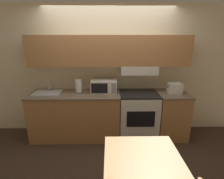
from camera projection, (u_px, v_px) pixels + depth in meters
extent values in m
plane|color=#3D2D23|center=(109.00, 128.00, 3.91)|extent=(16.00, 16.00, 0.00)
cube|color=beige|center=(109.00, 71.00, 3.57)|extent=(5.43, 0.05, 2.55)
cube|color=#B27A47|center=(109.00, 51.00, 3.27)|extent=(3.03, 0.32, 0.56)
cube|color=white|center=(139.00, 70.00, 3.38)|extent=(0.70, 0.34, 0.16)
cube|color=#B27A47|center=(76.00, 116.00, 3.47)|extent=(1.70, 0.63, 0.87)
cube|color=#75604C|center=(75.00, 94.00, 3.34)|extent=(1.72, 0.65, 0.04)
cube|color=#B27A47|center=(171.00, 115.00, 3.50)|extent=(0.56, 0.63, 0.87)
cube|color=#75604C|center=(173.00, 94.00, 3.37)|extent=(0.58, 0.65, 0.04)
cube|color=white|center=(138.00, 115.00, 3.50)|extent=(0.74, 0.62, 0.88)
cube|color=black|center=(139.00, 94.00, 3.37)|extent=(0.74, 0.62, 0.03)
cube|color=black|center=(141.00, 119.00, 3.18)|extent=(0.51, 0.01, 0.31)
cylinder|color=black|center=(131.00, 95.00, 3.24)|extent=(0.10, 0.10, 0.01)
cylinder|color=black|center=(149.00, 95.00, 3.25)|extent=(0.10, 0.10, 0.01)
cylinder|color=black|center=(130.00, 91.00, 3.48)|extent=(0.10, 0.10, 0.01)
cylinder|color=black|center=(146.00, 91.00, 3.48)|extent=(0.10, 0.10, 0.01)
cube|color=white|center=(104.00, 86.00, 3.41)|extent=(0.49, 0.35, 0.24)
cube|color=black|center=(99.00, 88.00, 3.24)|extent=(0.31, 0.01, 0.19)
cube|color=gray|center=(114.00, 88.00, 3.24)|extent=(0.09, 0.01, 0.19)
cube|color=white|center=(174.00, 88.00, 3.33)|extent=(0.25, 0.22, 0.20)
cube|color=black|center=(168.00, 87.00, 3.32)|extent=(0.01, 0.02, 0.02)
cube|color=black|center=(170.00, 83.00, 3.30)|extent=(0.03, 0.15, 0.01)
cube|color=black|center=(173.00, 83.00, 3.30)|extent=(0.03, 0.15, 0.01)
cube|color=black|center=(176.00, 83.00, 3.30)|extent=(0.03, 0.15, 0.01)
cube|color=black|center=(179.00, 83.00, 3.31)|extent=(0.03, 0.15, 0.01)
cube|color=#B7BABF|center=(47.00, 93.00, 3.32)|extent=(0.50, 0.39, 0.02)
cube|color=#4C4F54|center=(47.00, 93.00, 3.30)|extent=(0.42, 0.29, 0.01)
cylinder|color=#B7BABF|center=(49.00, 84.00, 3.43)|extent=(0.02, 0.02, 0.24)
cylinder|color=#B7BABF|center=(47.00, 79.00, 3.34)|extent=(0.02, 0.12, 0.02)
cylinder|color=black|center=(79.00, 92.00, 3.40)|extent=(0.14, 0.14, 0.01)
cylinder|color=white|center=(78.00, 86.00, 3.36)|extent=(0.12, 0.12, 0.25)
cube|color=#9E7042|center=(143.00, 160.00, 1.81)|extent=(0.81, 0.83, 0.04)
cube|color=#9E7042|center=(108.00, 164.00, 2.27)|extent=(0.06, 0.06, 0.70)
cube|color=#9E7042|center=(164.00, 164.00, 2.29)|extent=(0.06, 0.06, 0.70)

